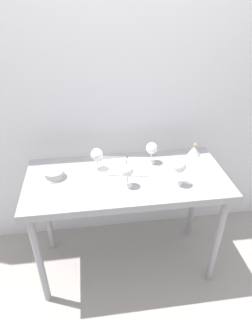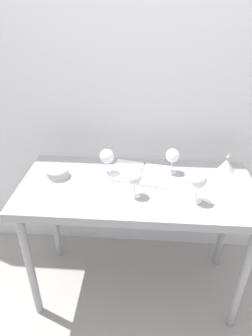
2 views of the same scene
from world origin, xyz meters
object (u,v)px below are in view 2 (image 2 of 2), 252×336
Objects in this scene: tasting_sheet_upper at (208,187)px; decanter_funnel at (227,164)px; wine_glass_near_right at (199,180)px; wine_glass_far_right at (172,156)px; tasting_bowl at (57,172)px; wine_glass_near_center at (135,178)px; wine_glass_far_left at (107,157)px; open_notebook at (141,173)px.

tasting_sheet_upper is 2.21× the size of decanter_funnel.
decanter_funnel is (0.24, 0.35, -0.09)m from wine_glass_near_right.
wine_glass_far_right is at bearing 111.91° from wine_glass_near_right.
decanter_funnel is at bearing 8.61° from tasting_bowl.
wine_glass_near_center is 0.46m from tasting_sheet_upper.
open_notebook is (0.21, 0.01, -0.11)m from wine_glass_far_left.
tasting_sheet_upper is at bearing 14.71° from wine_glass_near_center.
wine_glass_far_right is at bearing -171.11° from decanter_funnel.
wine_glass_far_left reaches higher than open_notebook.
wine_glass_far_right is at bearing 51.04° from wine_glass_near_center.
wine_glass_far_left is 0.63m from tasting_sheet_upper.
wine_glass_near_right is at bearing -25.88° from wine_glass_far_left.
wine_glass_near_center is 0.52m from tasting_bowl.
wine_glass_near_right is at bearing -123.97° from decanter_funnel.
wine_glass_far_left reaches higher than tasting_sheet_upper.
tasting_bowl is at bearing 161.04° from wine_glass_near_center.
wine_glass_far_left is 0.29m from wine_glass_near_center.
wine_glass_near_right is 0.85m from tasting_bowl.
wine_glass_far_right reaches higher than open_notebook.
wine_glass_far_left is 0.24m from open_notebook.
wine_glass_near_right is at bearing -3.86° from wine_glass_near_center.
wine_glass_near_right is 1.13× the size of wine_glass_far_left.
open_notebook is at bearing 140.07° from wine_glass_near_right.
open_notebook is at bearing 7.95° from tasting_bowl.
tasting_sheet_upper is (0.40, -0.13, -0.00)m from open_notebook.
wine_glass_near_right reaches higher than decanter_funnel.
tasting_bowl is 1.20× the size of decanter_funnel.
tasting_bowl is (-0.30, -0.06, -0.09)m from wine_glass_far_left.
open_notebook is 2.83× the size of tasting_bowl.
wine_glass_far_left is at bearing -156.79° from tasting_sheet_upper.
open_notebook reaches higher than tasting_sheet_upper.
wine_glass_far_left is 1.10× the size of tasting_bowl.
tasting_sheet_upper is 0.92m from tasting_bowl.
wine_glass_far_right is at bearing 5.86° from wine_glass_far_left.
open_notebook is (-0.19, -0.03, -0.11)m from wine_glass_far_right.
tasting_bowl is (-0.49, 0.17, -0.09)m from wine_glass_near_center.
tasting_bowl reaches higher than open_notebook.
wine_glass_near_right is 0.43m from decanter_funnel.
decanter_funnel is at bearing 29.68° from wine_glass_near_center.
wine_glass_far_left is 0.60× the size of tasting_sheet_upper.
wine_glass_far_right is 0.23m from open_notebook.
tasting_bowl is at bearing -159.95° from open_notebook.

